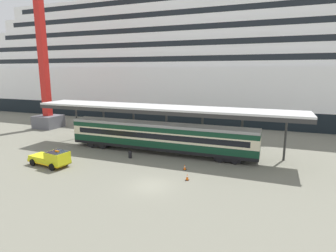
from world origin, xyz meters
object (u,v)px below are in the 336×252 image
at_px(traffic_cone_near, 185,167).
at_px(quay_bollard, 130,154).
at_px(cruise_ship, 275,64).
at_px(traffic_cone_mid, 187,177).
at_px(service_truck, 52,158).
at_px(dockside_crane, 43,45).
at_px(train_carriage, 159,136).

distance_m(traffic_cone_near, quay_bollard, 8.06).
bearing_deg(cruise_ship, traffic_cone_mid, -100.06).
bearing_deg(quay_bollard, service_truck, -139.25).
height_order(service_truck, quay_bollard, service_truck).
height_order(cruise_ship, traffic_cone_mid, cruise_ship).
distance_m(traffic_cone_mid, dockside_crane, 39.91).
distance_m(service_truck, quay_bollard, 9.25).
height_order(traffic_cone_mid, dockside_crane, dockside_crane).
distance_m(service_truck, dockside_crane, 28.62).
relative_size(service_truck, quay_bollard, 5.64).
bearing_deg(traffic_cone_near, train_carriage, 135.85).
xyz_separation_m(train_carriage, service_truck, (-9.64, -9.45, -1.33)).
distance_m(cruise_ship, service_truck, 50.18).
relative_size(cruise_ship, dockside_crane, 3.20).
relative_size(train_carriage, service_truck, 4.80).
xyz_separation_m(traffic_cone_near, quay_bollard, (-7.88, 1.67, 0.20)).
height_order(train_carriage, service_truck, train_carriage).
distance_m(cruise_ship, train_carriage, 37.55).
height_order(service_truck, traffic_cone_mid, service_truck).
height_order(train_carriage, quay_bollard, train_carriage).
bearing_deg(train_carriage, service_truck, -135.55).
bearing_deg(traffic_cone_mid, service_truck, -174.36).
height_order(cruise_ship, dockside_crane, dockside_crane).
height_order(traffic_cone_mid, quay_bollard, quay_bollard).
height_order(train_carriage, traffic_cone_near, train_carriage).
xyz_separation_m(train_carriage, traffic_cone_mid, (6.38, -7.87, -1.96)).
bearing_deg(traffic_cone_mid, train_carriage, 129.04).
bearing_deg(service_truck, traffic_cone_near, 16.35).
xyz_separation_m(traffic_cone_mid, dockside_crane, (-33.22, 15.95, 15.31)).
relative_size(train_carriage, traffic_cone_mid, 35.57).
height_order(service_truck, dockside_crane, dockside_crane).
bearing_deg(cruise_ship, service_truck, -118.57).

